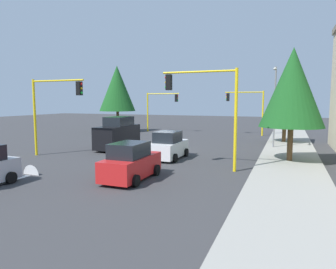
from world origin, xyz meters
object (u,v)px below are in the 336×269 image
car_white (169,146)px  street_lamp_curbside (275,98)px  car_red (131,163)px  delivery_van_black (118,134)px  traffic_signal_far_right (160,104)px  traffic_signal_near_left (206,99)px  tree_opposite_side (117,89)px  traffic_signal_near_right (53,102)px  traffic_signal_far_left (247,104)px  tree_roadside_near (292,88)px  tree_roadside_mid (285,98)px

car_white → street_lamp_curbside: bearing=136.9°
car_red → delivery_van_black: bearing=-145.8°
traffic_signal_far_right → street_lamp_curbside: bearing=55.0°
delivery_van_black → car_red: 10.56m
delivery_van_black → traffic_signal_near_left: bearing=61.5°
tree_opposite_side → traffic_signal_near_left: bearing=42.9°
traffic_signal_near_right → car_white: (-2.36, 8.12, -3.15)m
car_red → traffic_signal_near_right: bearing=-114.6°
street_lamp_curbside → delivery_van_black: street_lamp_curbside is taller
traffic_signal_far_left → tree_roadside_near: bearing=16.9°
street_lamp_curbside → delivery_van_black: size_ratio=1.46×
street_lamp_curbside → tree_roadside_near: 5.79m
traffic_signal_far_left → tree_roadside_mid: tree_roadside_mid is taller
traffic_signal_near_left → street_lamp_curbside: 10.21m
traffic_signal_near_left → car_white: bearing=-125.3°
street_lamp_curbside → tree_roadside_mid: bearing=169.7°
traffic_signal_near_right → traffic_signal_near_left: (0.00, 11.45, 0.18)m
tree_roadside_mid → tree_opposite_side: 21.42m
traffic_signal_near_right → car_red: (3.84, 8.41, -3.15)m
tree_roadside_mid → tree_roadside_near: size_ratio=0.89×
car_white → traffic_signal_far_left: bearing=169.7°
tree_roadside_near → car_red: bearing=-44.8°
street_lamp_curbside → car_white: bearing=-43.1°
tree_opposite_side → car_white: (15.64, 13.42, -4.86)m
traffic_signal_far_right → tree_roadside_near: tree_roadside_near is taller
tree_opposite_side → car_white: 21.17m
traffic_signal_near_left → street_lamp_curbside: bearing=160.2°
street_lamp_curbside → tree_roadside_near: (5.61, 1.30, 0.63)m
traffic_signal_far_right → car_red: traffic_signal_far_right is taller
traffic_signal_far_right → traffic_signal_near_right: traffic_signal_near_right is taller
tree_opposite_side → tree_roadside_mid: bearing=79.2°
tree_roadside_near → traffic_signal_near_left: bearing=-49.9°
tree_roadside_mid → car_white: size_ratio=1.72×
traffic_signal_near_right → traffic_signal_far_left: size_ratio=1.08×
delivery_van_black → tree_roadside_mid: bearing=124.6°
traffic_signal_far_left → car_red: traffic_signal_far_left is taller
tree_opposite_side → delivery_van_black: tree_opposite_side is taller
street_lamp_curbside → delivery_van_black: 13.65m
street_lamp_curbside → tree_roadside_near: tree_roadside_near is taller
traffic_signal_far_left → tree_roadside_mid: (6.00, 4.36, 0.63)m
traffic_signal_near_left → tree_opposite_side: 24.63m
street_lamp_curbside → tree_opposite_side: size_ratio=0.80×
tree_roadside_mid → tree_opposite_side: tree_opposite_side is taller
tree_roadside_mid → car_white: (11.64, -7.58, -3.51)m
car_red → traffic_signal_near_left: bearing=141.7°
traffic_signal_far_left → tree_roadside_mid: 7.45m
tree_roadside_near → delivery_van_black: size_ratio=1.58×
traffic_signal_near_right → traffic_signal_far_left: 22.99m
traffic_signal_far_right → traffic_signal_near_left: traffic_signal_near_left is taller
traffic_signal_near_left → tree_opposite_side: size_ratio=0.68×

